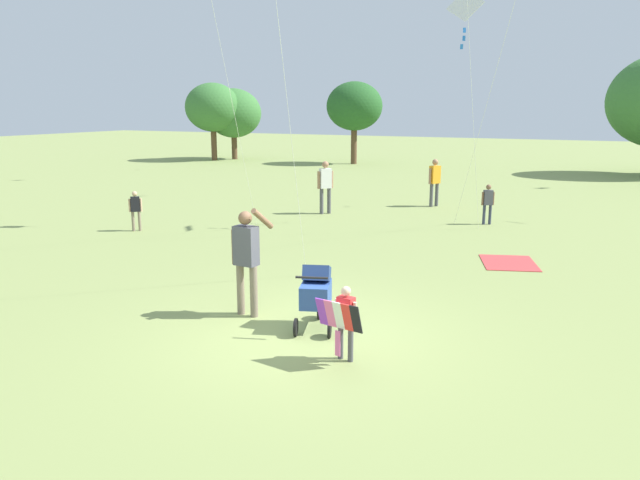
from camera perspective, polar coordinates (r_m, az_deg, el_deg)
The scene contains 11 objects.
ground_plane at distance 9.39m, azimuth -1.52°, elevation -8.95°, with size 120.00×120.00×0.00m, color #849351.
treeline_distant at distance 33.84m, azimuth 23.88°, elevation 11.75°, with size 38.21×7.66×6.07m.
child_with_butterfly_kite at distance 8.27m, azimuth 2.34°, elevation -7.29°, with size 0.69×0.39×1.06m.
person_adult_flyer at distance 10.00m, azimuth -6.97°, elevation -1.26°, with size 0.60×0.54×1.86m.
stroller at distance 9.49m, azimuth -0.39°, elevation -4.82°, with size 0.74×1.12×1.03m.
kite_orange_delta at distance 18.34m, azimuth 13.61°, elevation 20.16°, with size 2.38×3.19×6.65m.
person_red_shirt at distance 19.59m, azimuth 0.51°, elevation 5.41°, with size 0.42×0.43×1.71m.
person_sitting_far at distance 21.41m, azimuth 10.78°, elevation 5.71°, with size 0.37×0.47×1.65m.
person_couple_left at distance 18.50m, azimuth 15.57°, elevation 3.57°, with size 0.34×0.27×1.19m.
person_kid_running at distance 17.65m, azimuth -17.04°, elevation 2.95°, with size 0.28×0.27×1.13m.
picnic_blanket at distance 14.16m, azimuth 17.41°, elevation -2.07°, with size 1.15×1.39×0.02m, color #CC3D3D.
Camera 1 is at (4.00, -7.77, 3.44)m, focal length 33.87 mm.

